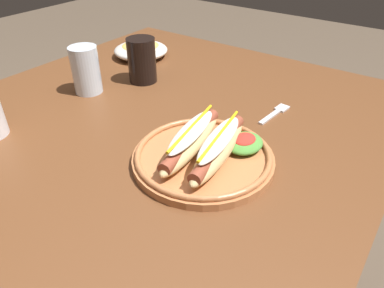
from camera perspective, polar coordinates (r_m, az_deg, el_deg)
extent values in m
cube|color=brown|center=(0.84, -9.16, 0.77)|extent=(1.29, 1.05, 0.04)
cylinder|color=brown|center=(1.33, 24.20, -7.90)|extent=(0.06, 0.06, 0.70)
cylinder|color=brown|center=(1.63, -5.74, 3.45)|extent=(0.06, 0.06, 0.70)
cylinder|color=#B77042|center=(0.73, 1.93, -2.21)|extent=(0.28, 0.28, 0.02)
torus|color=#B77042|center=(0.72, 1.94, -1.44)|extent=(0.27, 0.27, 0.01)
ellipsoid|color=tan|center=(0.70, 4.21, -0.98)|extent=(0.25, 0.09, 0.04)
cylinder|color=brown|center=(0.70, 4.23, -0.46)|extent=(0.22, 0.06, 0.03)
ellipsoid|color=silver|center=(0.69, 4.29, 0.79)|extent=(0.19, 0.07, 0.02)
cylinder|color=yellow|center=(0.68, 4.33, 1.49)|extent=(0.19, 0.04, 0.01)
ellipsoid|color=tan|center=(0.72, -0.21, 0.20)|extent=(0.25, 0.09, 0.04)
cylinder|color=brown|center=(0.72, -0.21, 0.72)|extent=(0.22, 0.06, 0.03)
ellipsoid|color=silver|center=(0.71, -0.21, 1.95)|extent=(0.19, 0.07, 0.02)
cylinder|color=yellow|center=(0.70, -0.21, 2.64)|extent=(0.19, 0.04, 0.01)
ellipsoid|color=#4C8C38|center=(0.74, 8.28, 0.14)|extent=(0.09, 0.07, 0.02)
ellipsoid|color=red|center=(0.74, 8.34, 0.78)|extent=(0.05, 0.04, 0.01)
cube|color=silver|center=(0.90, 12.19, 4.20)|extent=(0.09, 0.02, 0.00)
cube|color=silver|center=(0.94, 14.05, 5.53)|extent=(0.04, 0.03, 0.00)
cylinder|color=black|center=(1.06, -7.94, 12.99)|extent=(0.08, 0.08, 0.13)
cylinder|color=silver|center=(1.02, -16.45, 11.17)|extent=(0.07, 0.07, 0.13)
ellipsoid|color=silver|center=(1.26, -8.10, 14.47)|extent=(0.18, 0.18, 0.04)
ellipsoid|color=gold|center=(1.26, -8.15, 15.07)|extent=(0.12, 0.12, 0.02)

